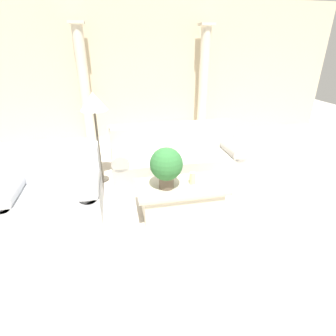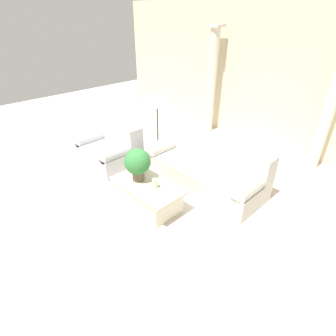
# 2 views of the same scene
# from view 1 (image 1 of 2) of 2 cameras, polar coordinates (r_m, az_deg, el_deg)

# --- Properties ---
(ground_plane) EXTENTS (16.00, 16.00, 0.00)m
(ground_plane) POSITION_cam_1_polar(r_m,az_deg,el_deg) (4.21, 1.30, -6.28)
(ground_plane) COLOR beige
(wall_back) EXTENTS (10.00, 0.06, 3.20)m
(wall_back) POSITION_cam_1_polar(r_m,az_deg,el_deg) (6.90, -5.14, 20.17)
(wall_back) COLOR beige
(wall_back) RESTS_ON ground_plane
(sofa_long) EXTENTS (2.33, 0.94, 0.88)m
(sofa_long) POSITION_cam_1_polar(r_m,az_deg,el_deg) (4.84, 1.70, 2.74)
(sofa_long) COLOR #B7B2A8
(sofa_long) RESTS_ON ground_plane
(loveseat) EXTENTS (1.30, 0.94, 0.88)m
(loveseat) POSITION_cam_1_polar(r_m,az_deg,el_deg) (4.07, -23.55, -3.97)
(loveseat) COLOR #AFB2B7
(loveseat) RESTS_ON ground_plane
(coffee_table) EXTENTS (1.23, 0.67, 0.44)m
(coffee_table) POSITION_cam_1_polar(r_m,az_deg,el_deg) (3.75, 2.69, -6.63)
(coffee_table) COLOR beige
(coffee_table) RESTS_ON ground_plane
(potted_plant) EXTENTS (0.44, 0.44, 0.57)m
(potted_plant) POSITION_cam_1_polar(r_m,az_deg,el_deg) (3.43, -0.37, 0.57)
(potted_plant) COLOR brown
(potted_plant) RESTS_ON coffee_table
(pillar_candle) EXTENTS (0.08, 0.08, 0.17)m
(pillar_candle) POSITION_cam_1_polar(r_m,az_deg,el_deg) (3.66, 5.34, -2.20)
(pillar_candle) COLOR beige
(pillar_candle) RESTS_ON coffee_table
(floor_lamp) EXTENTS (0.44, 0.44, 1.54)m
(floor_lamp) POSITION_cam_1_polar(r_m,az_deg,el_deg) (4.42, -15.87, 13.06)
(floor_lamp) COLOR #4C473D
(floor_lamp) RESTS_ON ground_plane
(column_left) EXTENTS (0.33, 0.33, 2.65)m
(column_left) POSITION_cam_1_polar(r_m,az_deg,el_deg) (6.56, -17.72, 16.72)
(column_left) COLOR beige
(column_left) RESTS_ON ground_plane
(column_right) EXTENTS (0.33, 0.33, 2.65)m
(column_right) POSITION_cam_1_polar(r_m,az_deg,el_deg) (6.91, 7.73, 18.00)
(column_right) COLOR beige
(column_right) RESTS_ON ground_plane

